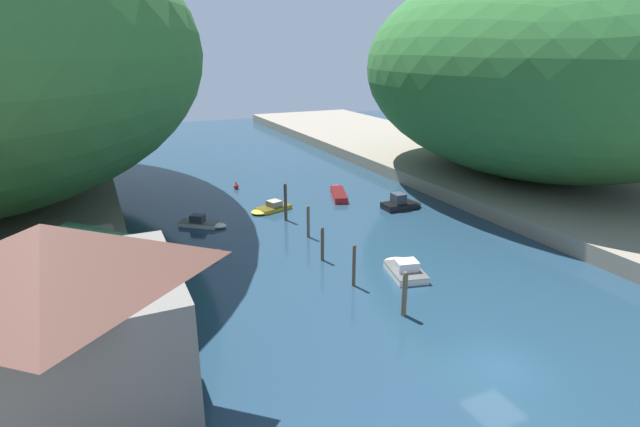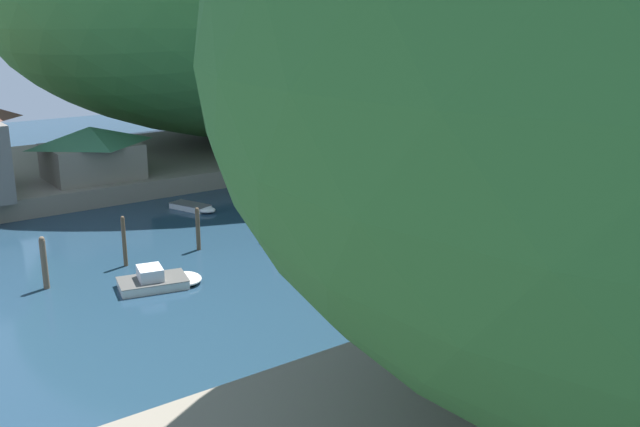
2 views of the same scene
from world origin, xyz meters
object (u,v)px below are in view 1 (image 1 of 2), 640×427
at_px(boat_cabin_cruiser, 338,193).
at_px(channel_buoy_near, 236,186).
at_px(boat_far_right_bank, 270,208).
at_px(person_on_quay, 137,326).
at_px(boat_far_upstream, 404,268).
at_px(waterfront_building, 57,314).
at_px(boat_moored_right, 402,204).
at_px(boat_small_dinghy, 201,257).
at_px(boathouse_shed, 67,256).
at_px(boat_white_cruiser, 203,223).

height_order(boat_cabin_cruiser, channel_buoy_near, channel_buoy_near).
xyz_separation_m(boat_far_right_bank, person_on_quay, (-14.29, -21.41, 2.16)).
xyz_separation_m(boat_far_right_bank, boat_far_upstream, (3.90, -17.48, 0.07)).
distance_m(waterfront_building, boat_moored_right, 35.85).
bearing_deg(boat_far_right_bank, boat_cabin_cruiser, -94.90).
xyz_separation_m(waterfront_building, boat_far_upstream, (21.14, 7.08, -5.10)).
bearing_deg(boat_moored_right, channel_buoy_near, -135.96).
bearing_deg(boat_small_dinghy, boat_far_right_bank, 115.87).
xyz_separation_m(boathouse_shed, channel_buoy_near, (16.47, 22.74, -3.23)).
bearing_deg(person_on_quay, boat_moored_right, -45.64).
relative_size(boat_cabin_cruiser, boat_far_upstream, 1.33).
distance_m(boathouse_shed, boat_moored_right, 31.01).
bearing_deg(boat_far_upstream, boathouse_shed, -177.66).
xyz_separation_m(boathouse_shed, boat_cabin_cruiser, (25.81, 15.53, -3.26)).
xyz_separation_m(boat_moored_right, boat_white_cruiser, (-19.24, 2.96, -0.16)).
bearing_deg(boat_cabin_cruiser, boat_white_cruiser, -146.14).
bearing_deg(boathouse_shed, waterfront_building, -89.39).
height_order(boat_moored_right, boat_far_right_bank, boat_moored_right).
xyz_separation_m(boat_white_cruiser, channel_buoy_near, (6.13, 11.00, 0.03)).
distance_m(boathouse_shed, boat_far_upstream, 21.86).
bearing_deg(person_on_quay, boathouse_shed, 33.41).
distance_m(boat_moored_right, boat_far_upstream, 15.22).
height_order(boat_cabin_cruiser, boat_moored_right, boat_moored_right).
bearing_deg(boat_moored_right, boathouse_shed, -72.64).
distance_m(boat_moored_right, boat_far_right_bank, 13.12).
height_order(boat_cabin_cruiser, boat_white_cruiser, boat_white_cruiser).
bearing_deg(boathouse_shed, channel_buoy_near, 54.08).
bearing_deg(boat_small_dinghy, boat_cabin_cruiser, 102.59).
height_order(boat_far_upstream, channel_buoy_near, boat_far_upstream).
distance_m(boat_white_cruiser, person_on_quay, 21.04).
height_order(boat_far_upstream, person_on_quay, person_on_quay).
height_order(boat_far_right_bank, boat_far_upstream, boat_far_upstream).
xyz_separation_m(boathouse_shed, boat_far_upstream, (21.25, -3.96, -3.22)).
height_order(boat_small_dinghy, person_on_quay, person_on_quay).
xyz_separation_m(boat_cabin_cruiser, boat_white_cruiser, (-15.47, -3.80, 0.00)).
bearing_deg(boat_far_right_bank, person_on_quay, 127.96).
bearing_deg(boat_cabin_cruiser, channel_buoy_near, 162.43).
height_order(boat_moored_right, boat_far_upstream, boat_moored_right).
relative_size(waterfront_building, boat_cabin_cruiser, 1.60).
distance_m(waterfront_building, boat_far_right_bank, 30.44).
relative_size(boat_moored_right, channel_buoy_near, 4.66).
height_order(boathouse_shed, boat_white_cruiser, boathouse_shed).
relative_size(boat_small_dinghy, boat_far_right_bank, 0.89).
bearing_deg(boat_white_cruiser, person_on_quay, 16.34).
relative_size(boat_moored_right, boat_far_right_bank, 0.89).
xyz_separation_m(boathouse_shed, boat_moored_right, (29.58, 8.78, -3.10)).
bearing_deg(waterfront_building, boat_cabin_cruiser, 45.97).
bearing_deg(waterfront_building, boat_far_right_bank, 54.94).
distance_m(boathouse_shed, boat_far_right_bank, 22.24).
distance_m(waterfront_building, person_on_quay, 5.26).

